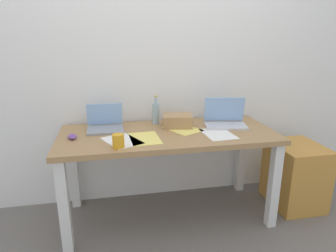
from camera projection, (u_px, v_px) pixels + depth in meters
name	position (u px, v px, depth m)	size (l,w,h in m)	color
ground_plane	(168.00, 214.00, 2.53)	(8.00, 8.00, 0.00)	slate
back_wall	(159.00, 55.00, 2.54)	(5.20, 0.08, 2.60)	white
desk	(168.00, 144.00, 2.34)	(1.67, 0.72, 0.74)	#A37A4C
laptop_left	(105.00, 125.00, 2.36)	(0.28, 0.24, 0.20)	gray
laptop_right	(225.00, 120.00, 2.46)	(0.37, 0.28, 0.23)	silver
beer_bottle	(156.00, 113.00, 2.51)	(0.06, 0.06, 0.24)	#99B7C1
computer_mouse	(72.00, 136.00, 2.16)	(0.06, 0.10, 0.03)	#724799
cardboard_box	(177.00, 121.00, 2.43)	(0.23, 0.18, 0.10)	tan
coffee_mug	(118.00, 141.00, 1.97)	(0.08, 0.08, 0.10)	gold
paper_sheet_front_left	(122.00, 141.00, 2.12)	(0.21, 0.30, 0.00)	white
paper_yellow_folder	(145.00, 138.00, 2.16)	(0.21, 0.30, 0.00)	#F4E06B
paper_sheet_near_back	(183.00, 129.00, 2.39)	(0.21, 0.30, 0.00)	#F4E06B
paper_sheet_front_right	(218.00, 134.00, 2.26)	(0.21, 0.30, 0.00)	white
filing_cabinet	(295.00, 175.00, 2.62)	(0.40, 0.48, 0.56)	#C68938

